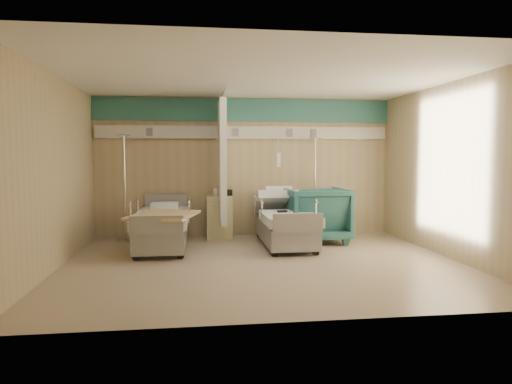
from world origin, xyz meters
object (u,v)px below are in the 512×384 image
bed_right (285,228)px  visitor_armchair (316,214)px  bed_left (162,231)px  iv_stand_left (126,220)px  iv_stand_right (315,215)px  bedside_cabinet (219,217)px

bed_right → visitor_armchair: visitor_armchair is taller
bed_right → bed_left: (-2.20, 0.00, 0.00)m
visitor_armchair → iv_stand_left: bearing=-8.7°
iv_stand_right → visitor_armchair: bearing=-102.9°
bed_left → iv_stand_right: 3.16m
iv_stand_left → bed_left: bearing=-46.1°
bed_right → iv_stand_right: 1.27m
bed_right → iv_stand_right: iv_stand_right is taller
visitor_armchair → iv_stand_left: 3.62m
bed_left → bedside_cabinet: size_ratio=2.54×
bedside_cabinet → visitor_armchair: (1.80, -0.62, 0.10)m
bed_left → iv_stand_left: iv_stand_left is taller
bed_left → iv_stand_left: 1.07m
bed_left → bedside_cabinet: bearing=40.6°
bed_left → iv_stand_left: bearing=133.9°
bed_right → bed_left: bearing=180.0°
bed_left → bedside_cabinet: (1.05, 0.90, 0.11)m
iv_stand_right → iv_stand_left: size_ratio=0.99×
bedside_cabinet → iv_stand_right: (1.96, 0.07, -0.01)m
iv_stand_right → iv_stand_left: 3.75m
bedside_cabinet → bed_left: bearing=-139.4°
bed_right → bed_left: 2.20m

